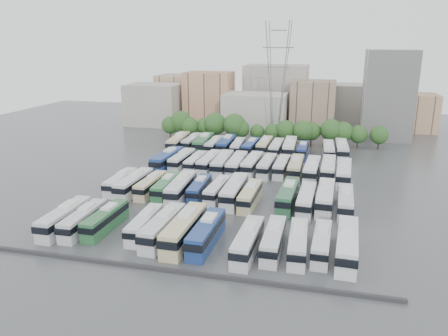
% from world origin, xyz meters
% --- Properties ---
extents(ground, '(220.00, 220.00, 0.00)m').
position_xyz_m(ground, '(0.00, 0.00, 0.00)').
color(ground, '#424447').
rests_on(ground, ground).
extents(parapet, '(56.00, 0.50, 0.50)m').
position_xyz_m(parapet, '(0.00, -33.00, 0.25)').
color(parapet, '#2D2D30').
rests_on(parapet, ground).
extents(tree_line, '(65.01, 7.99, 8.39)m').
position_xyz_m(tree_line, '(-1.66, 42.09, 4.41)').
color(tree_line, black).
rests_on(tree_line, ground).
extents(city_buildings, '(102.00, 35.00, 20.00)m').
position_xyz_m(city_buildings, '(-7.46, 71.86, 7.87)').
color(city_buildings, '#9E998E').
rests_on(city_buildings, ground).
extents(apartment_tower, '(14.00, 14.00, 26.00)m').
position_xyz_m(apartment_tower, '(34.00, 58.00, 13.00)').
color(apartment_tower, silver).
rests_on(apartment_tower, ground).
extents(electricity_pylon, '(9.00, 6.91, 33.83)m').
position_xyz_m(electricity_pylon, '(2.00, 50.00, 18.66)').
color(electricity_pylon, slate).
rests_on(electricity_pylon, ground).
extents(bus_r0_s0, '(2.88, 12.36, 3.86)m').
position_xyz_m(bus_r0_s0, '(-21.35, -24.35, 1.90)').
color(bus_r0_s0, silver).
rests_on(bus_r0_s0, ground).
extents(bus_r0_s1, '(2.87, 11.60, 3.62)m').
position_xyz_m(bus_r0_s1, '(-18.25, -24.07, 1.78)').
color(bus_r0_s1, silver).
rests_on(bus_r0_s1, ground).
extents(bus_r0_s2, '(2.66, 11.41, 3.57)m').
position_xyz_m(bus_r0_s2, '(-15.01, -23.05, 1.75)').
color(bus_r0_s2, '#2B6537').
rests_on(bus_r0_s2, ground).
extents(bus_r0_s4, '(2.84, 11.08, 3.45)m').
position_xyz_m(bus_r0_s4, '(-8.37, -23.11, 1.69)').
color(bus_r0_s4, silver).
rests_on(bus_r0_s4, ground).
extents(bus_r0_s5, '(3.05, 12.69, 3.96)m').
position_xyz_m(bus_r0_s5, '(-5.07, -23.90, 1.94)').
color(bus_r0_s5, silver).
rests_on(bus_r0_s5, ground).
extents(bus_r0_s6, '(3.11, 13.65, 4.27)m').
position_xyz_m(bus_r0_s6, '(-1.62, -24.20, 2.10)').
color(bus_r0_s6, beige).
rests_on(bus_r0_s6, ground).
extents(bus_r0_s7, '(2.84, 12.43, 3.89)m').
position_xyz_m(bus_r0_s7, '(1.78, -24.28, 1.91)').
color(bus_r0_s7, navy).
rests_on(bus_r0_s7, ground).
extents(bus_r0_s9, '(2.84, 11.98, 3.74)m').
position_xyz_m(bus_r0_s9, '(8.09, -25.38, 1.84)').
color(bus_r0_s9, silver).
rests_on(bus_r0_s9, ground).
extents(bus_r0_s10, '(2.57, 11.42, 3.58)m').
position_xyz_m(bus_r0_s10, '(11.47, -23.90, 1.76)').
color(bus_r0_s10, silver).
rests_on(bus_r0_s10, ground).
extents(bus_r0_s11, '(2.92, 11.43, 3.56)m').
position_xyz_m(bus_r0_s11, '(14.90, -23.96, 1.75)').
color(bus_r0_s11, silver).
rests_on(bus_r0_s11, ground).
extents(bus_r0_s12, '(2.65, 10.85, 3.39)m').
position_xyz_m(bus_r0_s12, '(18.07, -23.12, 1.66)').
color(bus_r0_s12, silver).
rests_on(bus_r0_s12, ground).
extents(bus_r0_s13, '(3.35, 13.08, 4.07)m').
position_xyz_m(bus_r0_s13, '(21.46, -23.44, 2.00)').
color(bus_r0_s13, silver).
rests_on(bus_r0_s13, ground).
extents(bus_r1_s0, '(2.72, 11.32, 3.53)m').
position_xyz_m(bus_r1_s0, '(-21.40, -5.22, 1.74)').
color(bus_r1_s0, silver).
rests_on(bus_r1_s0, ground).
extents(bus_r1_s1, '(3.02, 12.49, 3.90)m').
position_xyz_m(bus_r1_s1, '(-18.14, -6.11, 1.91)').
color(bus_r1_s1, silver).
rests_on(bus_r1_s1, ground).
extents(bus_r1_s2, '(2.73, 11.24, 3.51)m').
position_xyz_m(bus_r1_s2, '(-14.82, -5.61, 1.72)').
color(bus_r1_s2, beige).
rests_on(bus_r1_s2, ground).
extents(bus_r1_s3, '(2.86, 11.32, 3.53)m').
position_xyz_m(bus_r1_s3, '(-11.61, -5.81, 1.73)').
color(bus_r1_s3, '#30703F').
rests_on(bus_r1_s3, ground).
extents(bus_r1_s4, '(3.51, 13.18, 4.10)m').
position_xyz_m(bus_r1_s4, '(-8.35, -6.49, 2.01)').
color(bus_r1_s4, silver).
rests_on(bus_r1_s4, ground).
extents(bus_r1_s5, '(2.88, 11.04, 3.43)m').
position_xyz_m(bus_r1_s5, '(-5.15, -5.19, 1.69)').
color(bus_r1_s5, navy).
rests_on(bus_r1_s5, ground).
extents(bus_r1_s6, '(2.80, 11.08, 3.45)m').
position_xyz_m(bus_r1_s6, '(-1.59, -5.33, 1.69)').
color(bus_r1_s6, silver).
rests_on(bus_r1_s6, ground).
extents(bus_r1_s7, '(2.91, 13.06, 4.09)m').
position_xyz_m(bus_r1_s7, '(1.76, -5.86, 2.01)').
color(bus_r1_s7, silver).
rests_on(bus_r1_s7, ground).
extents(bus_r1_s8, '(2.74, 11.57, 3.61)m').
position_xyz_m(bus_r1_s8, '(4.96, -6.97, 1.77)').
color(bus_r1_s8, beige).
rests_on(bus_r1_s8, ground).
extents(bus_r1_s10, '(3.24, 12.72, 3.96)m').
position_xyz_m(bus_r1_s10, '(11.61, -5.85, 1.94)').
color(bus_r1_s10, '#2A623E').
rests_on(bus_r1_s10, ground).
extents(bus_r1_s11, '(2.96, 12.16, 3.79)m').
position_xyz_m(bus_r1_s11, '(14.94, -6.95, 1.86)').
color(bus_r1_s11, silver).
rests_on(bus_r1_s11, ground).
extents(bus_r1_s12, '(3.20, 13.05, 4.07)m').
position_xyz_m(bus_r1_s12, '(18.12, -5.16, 2.00)').
color(bus_r1_s12, silver).
rests_on(bus_r1_s12, ground).
extents(bus_r1_s13, '(2.80, 11.99, 3.75)m').
position_xyz_m(bus_r1_s13, '(21.54, -6.30, 1.84)').
color(bus_r1_s13, silver).
rests_on(bus_r1_s13, ground).
extents(bus_r2_s1, '(3.51, 13.60, 4.23)m').
position_xyz_m(bus_r2_s1, '(-18.04, 11.48, 2.08)').
color(bus_r2_s1, navy).
rests_on(bus_r2_s1, ground).
extents(bus_r2_s2, '(2.97, 12.06, 3.76)m').
position_xyz_m(bus_r2_s2, '(-14.90, 12.76, 1.85)').
color(bus_r2_s2, silver).
rests_on(bus_r2_s2, ground).
extents(bus_r2_s3, '(2.56, 10.92, 3.41)m').
position_xyz_m(bus_r2_s3, '(-11.52, 12.53, 1.68)').
color(bus_r2_s3, white).
rests_on(bus_r2_s3, ground).
extents(bus_r2_s4, '(3.04, 12.33, 3.84)m').
position_xyz_m(bus_r2_s4, '(-8.14, 12.43, 1.89)').
color(bus_r2_s4, silver).
rests_on(bus_r2_s4, ground).
extents(bus_r2_s5, '(3.28, 13.15, 4.10)m').
position_xyz_m(bus_r2_s5, '(-4.92, 11.71, 2.01)').
color(bus_r2_s5, silver).
rests_on(bus_r2_s5, ground).
extents(bus_r2_s6, '(3.01, 12.89, 4.03)m').
position_xyz_m(bus_r2_s6, '(-1.62, 11.76, 1.98)').
color(bus_r2_s6, silver).
rests_on(bus_r2_s6, ground).
extents(bus_r2_s7, '(3.20, 12.63, 3.93)m').
position_xyz_m(bus_r2_s7, '(1.63, 12.87, 1.93)').
color(bus_r2_s7, silver).
rests_on(bus_r2_s7, ground).
extents(bus_r2_s8, '(3.03, 12.05, 3.75)m').
position_xyz_m(bus_r2_s8, '(5.01, 12.72, 1.84)').
color(bus_r2_s8, silver).
rests_on(bus_r2_s8, ground).
extents(bus_r2_s9, '(2.84, 11.48, 3.58)m').
position_xyz_m(bus_r2_s9, '(8.24, 13.28, 1.76)').
color(bus_r2_s9, silver).
rests_on(bus_r2_s9, ground).
extents(bus_r2_s10, '(2.81, 12.63, 3.96)m').
position_xyz_m(bus_r2_s10, '(11.41, 12.51, 1.94)').
color(bus_r2_s10, '#C2B485').
rests_on(bus_r2_s10, ground).
extents(bus_r2_s11, '(3.30, 12.99, 4.04)m').
position_xyz_m(bus_r2_s11, '(14.90, 11.64, 1.99)').
color(bus_r2_s11, silver).
rests_on(bus_r2_s11, ground).
extents(bus_r2_s12, '(3.12, 13.17, 4.11)m').
position_xyz_m(bus_r2_s12, '(18.29, 12.78, 2.02)').
color(bus_r2_s12, silver).
rests_on(bus_r2_s12, ground).
extents(bus_r2_s13, '(3.40, 13.27, 4.13)m').
position_xyz_m(bus_r2_s13, '(21.51, 10.57, 2.03)').
color(bus_r2_s13, silver).
rests_on(bus_r2_s13, ground).
extents(bus_r3_s0, '(3.61, 13.70, 4.26)m').
position_xyz_m(bus_r3_s0, '(-21.53, 28.89, 2.09)').
color(bus_r3_s0, '#CDB98D').
rests_on(bus_r3_s0, ground).
extents(bus_r3_s1, '(2.80, 11.93, 3.73)m').
position_xyz_m(bus_r3_s1, '(-18.27, 30.95, 1.83)').
color(bus_r3_s1, silver).
rests_on(bus_r3_s1, ground).
extents(bus_r3_s2, '(3.50, 13.69, 4.26)m').
position_xyz_m(bus_r3_s2, '(-14.61, 29.53, 2.09)').
color(bus_r3_s2, '#2F6E3E').
rests_on(bus_r3_s2, ground).
extents(bus_r3_s3, '(2.67, 11.76, 3.68)m').
position_xyz_m(bus_r3_s3, '(-11.54, 29.15, 1.81)').
color(bus_r3_s3, silver).
rests_on(bus_r3_s3, ground).
extents(bus_r3_s4, '(2.98, 13.04, 4.08)m').
position_xyz_m(bus_r3_s4, '(-8.31, 29.71, 2.00)').
color(bus_r3_s4, navy).
rests_on(bus_r3_s4, ground).
extents(bus_r3_s5, '(3.04, 11.37, 3.53)m').
position_xyz_m(bus_r3_s5, '(-5.15, 29.15, 1.73)').
color(bus_r3_s5, silver).
rests_on(bus_r3_s5, ground).
extents(bus_r3_s6, '(3.06, 11.80, 3.67)m').
position_xyz_m(bus_r3_s6, '(-1.72, 29.46, 1.80)').
color(bus_r3_s6, navy).
rests_on(bus_r3_s6, ground).
extents(bus_r3_s7, '(2.88, 12.39, 3.88)m').
position_xyz_m(bus_r3_s7, '(1.64, 31.14, 1.90)').
color(bus_r3_s7, beige).
rests_on(bus_r3_s7, ground).
extents(bus_r3_s8, '(2.82, 12.22, 3.82)m').
position_xyz_m(bus_r3_s8, '(5.00, 29.34, 1.88)').
color(bus_r3_s8, silver).
rests_on(bus_r3_s8, ground).
extents(bus_r3_s9, '(3.33, 13.73, 4.29)m').
position_xyz_m(bus_r3_s9, '(8.34, 29.95, 2.10)').
color(bus_r3_s9, silver).
rests_on(bus_r3_s9, ground).
extents(bus_r3_s10, '(2.51, 10.95, 3.43)m').
position_xyz_m(bus_r3_s10, '(11.63, 29.60, 1.68)').
color(bus_r3_s10, navy).
rests_on(bus_r3_s10, ground).
extents(bus_r3_s12, '(3.24, 12.44, 3.87)m').
position_xyz_m(bus_r3_s12, '(18.03, 30.26, 1.90)').
color(bus_r3_s12, silver).
rests_on(bus_r3_s12, ground).
extents(bus_r3_s13, '(3.42, 13.33, 4.15)m').
position_xyz_m(bus_r3_s13, '(21.27, 31.10, 2.04)').
color(bus_r3_s13, silver).
rests_on(bus_r3_s13, ground).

